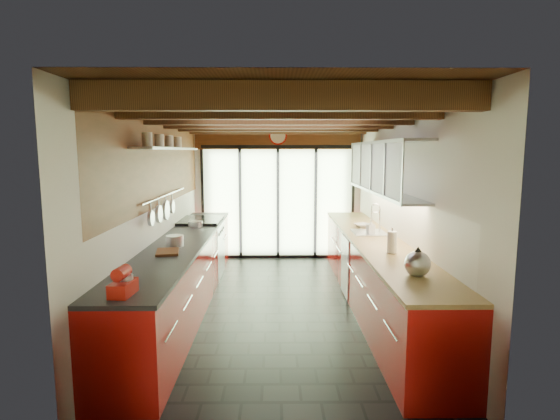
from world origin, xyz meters
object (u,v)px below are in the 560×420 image
object	(u,v)px
stand_mixer	(123,283)
soap_bottle	(371,227)
kettle	(418,262)
paper_towel	(392,242)
bowl	(363,226)

from	to	relation	value
stand_mixer	soap_bottle	world-z (taller)	stand_mixer
kettle	paper_towel	bearing A→B (deg)	90.00
stand_mixer	kettle	world-z (taller)	kettle
kettle	soap_bottle	size ratio (longest dim) A/B	1.54
paper_towel	soap_bottle	distance (m)	1.11
stand_mixer	bowl	distance (m)	4.00
paper_towel	kettle	bearing A→B (deg)	-90.00
stand_mixer	bowl	world-z (taller)	stand_mixer
paper_towel	soap_bottle	xyz separation A→B (m)	(-0.00, 1.11, -0.02)
kettle	paper_towel	world-z (taller)	paper_towel
soap_bottle	bowl	world-z (taller)	soap_bottle
paper_towel	stand_mixer	bearing A→B (deg)	-150.79
bowl	soap_bottle	bearing A→B (deg)	-90.00
kettle	soap_bottle	xyz separation A→B (m)	(0.00, 2.00, -0.02)
kettle	paper_towel	xyz separation A→B (m)	(0.00, 0.89, -0.00)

